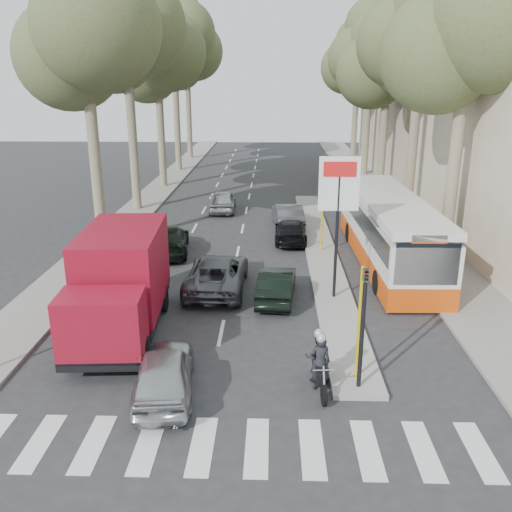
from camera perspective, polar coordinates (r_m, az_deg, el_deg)
The scene contains 29 objects.
ground at distance 16.92m, azimuth -1.23°, elevation -11.11°, with size 120.00×120.00×0.00m, color #28282B.
sidewalk_right at distance 41.31m, azimuth 12.67°, elevation 6.29°, with size 3.20×70.00×0.12m, color gray.
median_left at distance 44.39m, azimuth -9.80°, elevation 7.28°, with size 2.40×64.00×0.12m, color gray.
traffic_island at distance 27.11m, azimuth 6.84°, elevation 0.47°, with size 1.50×26.00×0.16m, color gray.
building_far at distance 50.89m, azimuth 19.41°, elevation 16.93°, with size 11.00×20.00×16.00m, color #B7A88E.
billboard at distance 20.40m, azimuth 8.62°, elevation 5.03°, with size 1.50×12.10×5.60m.
traffic_light_island at distance 14.65m, azimuth 11.26°, elevation -5.48°, with size 0.16×0.41×3.60m.
tree_l_a at distance 28.28m, azimuth -17.39°, elevation 21.71°, with size 7.40×7.20×14.10m.
tree_l_b at distance 36.03m, azimuth -13.36°, elevation 22.21°, with size 7.40×7.20×14.88m.
tree_l_c at distance 43.72m, azimuth -10.20°, elevation 20.25°, with size 7.40×7.20×13.71m.
tree_l_d at distance 51.69m, azimuth -8.53°, elevation 21.89°, with size 7.40×7.20×15.66m.
tree_l_e at distance 59.54m, azimuth -7.18°, elevation 20.44°, with size 7.40×7.20×14.49m.
tree_r_a at distance 26.28m, azimuth 21.81°, elevation 21.60°, with size 7.40×7.20×14.10m.
tree_r_b at distance 34.04m, azimuth 17.47°, elevation 22.74°, with size 7.40×7.20×15.27m.
tree_r_c at distance 41.68m, azimuth 13.96°, elevation 19.66°, with size 7.40×7.20×13.32m.
tree_r_d at distance 49.62m, azimuth 12.24°, elevation 21.06°, with size 7.40×7.20×14.88m.
tree_r_e at distance 57.49m, azimuth 10.84°, elevation 20.01°, with size 7.40×7.20×14.10m.
silver_hatchback at distance 15.29m, azimuth -9.66°, elevation -11.97°, with size 1.56×3.89×1.32m, color #ACB0B4.
dark_hatchback at distance 21.16m, azimuth 2.18°, elevation -3.02°, with size 1.32×3.79×1.25m, color black.
queue_car_a at distance 22.18m, azimuth -4.13°, elevation -1.84°, with size 2.30×4.99×1.39m, color #53555C.
queue_car_b at distance 28.79m, azimuth 3.67°, elevation 2.68°, with size 1.66×4.07×1.18m, color black.
queue_car_c at distance 35.47m, azimuth -3.53°, elevation 5.83°, with size 1.63×4.06×1.38m, color #A0A3A8.
queue_car_d at distance 31.42m, azimuth 3.37°, elevation 4.25°, with size 1.51×4.33×1.43m, color #4B4C52.
queue_car_e at distance 27.12m, azimuth -9.15°, elevation 1.68°, with size 1.88×4.62×1.34m, color black.
red_truck at distance 18.58m, azimuth -14.06°, elevation -2.66°, with size 2.87×6.66×3.48m.
city_bus at distance 25.78m, azimuth 13.79°, elevation 2.81°, with size 2.88×12.06×3.16m.
motorcycle at distance 15.45m, azimuth 6.64°, elevation -10.94°, with size 0.76×2.04×1.74m.
pedestrian_near at distance 25.96m, azimuth 15.94°, elevation 1.18°, with size 1.02×0.50×1.74m, color #4A3955.
pedestrian_far at distance 28.16m, azimuth 15.85°, elevation 2.55°, with size 1.16×0.51×1.79m, color brown.
Camera 1 is at (0.81, -14.72, 8.28)m, focal length 38.00 mm.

